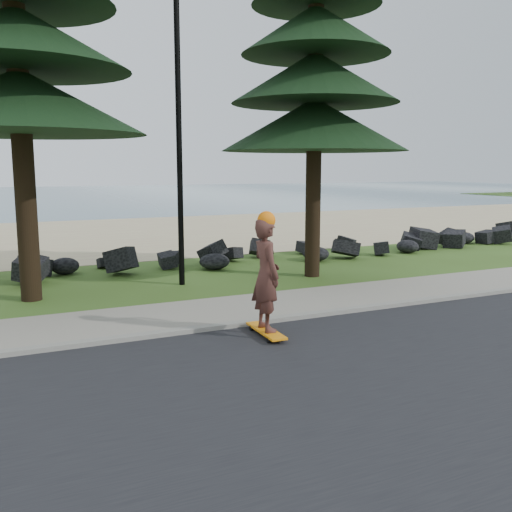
% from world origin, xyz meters
% --- Properties ---
extents(ground, '(160.00, 160.00, 0.00)m').
position_xyz_m(ground, '(0.00, 0.00, 0.00)').
color(ground, '#344F18').
rests_on(ground, ground).
extents(road, '(160.00, 7.00, 0.02)m').
position_xyz_m(road, '(0.00, -4.50, 0.01)').
color(road, black).
rests_on(road, ground).
extents(kerb, '(160.00, 0.20, 0.10)m').
position_xyz_m(kerb, '(0.00, -0.90, 0.05)').
color(kerb, gray).
rests_on(kerb, ground).
extents(sidewalk, '(160.00, 2.00, 0.08)m').
position_xyz_m(sidewalk, '(0.00, 0.20, 0.04)').
color(sidewalk, gray).
rests_on(sidewalk, ground).
extents(beach_sand, '(160.00, 15.00, 0.01)m').
position_xyz_m(beach_sand, '(0.00, 14.50, 0.01)').
color(beach_sand, tan).
rests_on(beach_sand, ground).
extents(ocean, '(160.00, 58.00, 0.01)m').
position_xyz_m(ocean, '(0.00, 51.00, 0.00)').
color(ocean, '#395E6E').
rests_on(ocean, ground).
extents(seawall_boulders, '(60.00, 2.40, 1.10)m').
position_xyz_m(seawall_boulders, '(0.00, 5.60, 0.00)').
color(seawall_boulders, black).
rests_on(seawall_boulders, ground).
extents(lamp_post, '(0.25, 0.14, 8.14)m').
position_xyz_m(lamp_post, '(0.00, 3.20, 4.13)').
color(lamp_post, black).
rests_on(lamp_post, ground).
extents(skateboarder, '(0.49, 1.16, 2.14)m').
position_xyz_m(skateboarder, '(-0.05, -1.65, 1.08)').
color(skateboarder, orange).
rests_on(skateboarder, ground).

